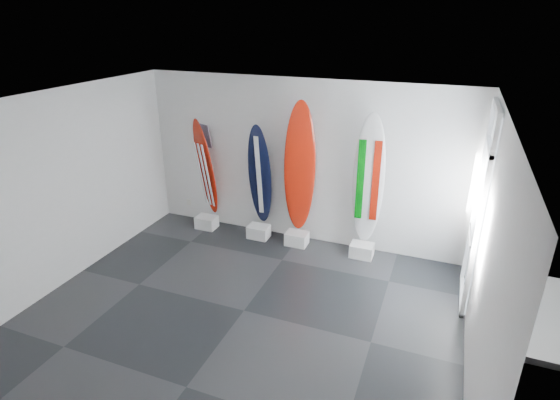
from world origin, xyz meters
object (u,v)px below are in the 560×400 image
at_px(surfboard_swiss, 300,168).
at_px(surfboard_italy, 368,180).
at_px(surfboard_usa, 206,168).
at_px(surfboard_navy, 260,176).

distance_m(surfboard_swiss, surfboard_italy, 1.22).
height_order(surfboard_usa, surfboard_navy, surfboard_usa).
bearing_deg(surfboard_italy, surfboard_navy, 175.44).
bearing_deg(surfboard_swiss, surfboard_usa, 158.80).
height_order(surfboard_usa, surfboard_swiss, surfboard_swiss).
relative_size(surfboard_usa, surfboard_navy, 1.01).
bearing_deg(surfboard_navy, surfboard_usa, 179.26).
height_order(surfboard_navy, surfboard_italy, surfboard_italy).
relative_size(surfboard_navy, surfboard_swiss, 0.81).
relative_size(surfboard_usa, surfboard_italy, 0.86).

